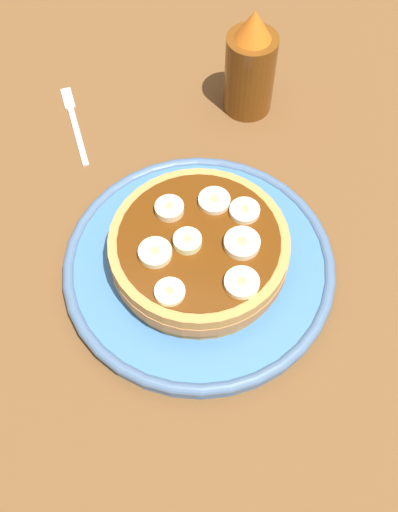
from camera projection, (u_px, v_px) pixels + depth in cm
name	position (u px, v px, depth cm)	size (l,w,h in cm)	color
ground_plane	(199.00, 278.00, 62.98)	(140.00, 140.00, 3.00)	brown
plate	(199.00, 266.00, 60.73)	(27.56, 27.56, 2.09)	#3F72B2
pancake_stack	(195.00, 250.00, 58.34)	(17.54, 17.69, 4.42)	#BA8441
banana_slice_0	(187.00, 241.00, 55.87)	(2.71, 2.71, 1.07)	#F0F3B3
banana_slice_1	(169.00, 209.00, 57.80)	(2.83, 2.83, 1.06)	#F7E7B3
banana_slice_2	(243.00, 240.00, 55.98)	(3.42, 3.42, 1.02)	#FEEBC3
banana_slice_3	(242.00, 283.00, 53.70)	(3.23, 3.23, 0.86)	#F4EDBD
banana_slice_4	(155.00, 253.00, 55.26)	(3.15, 3.15, 0.98)	#F3EEB9
banana_slice_5	(170.00, 292.00, 53.27)	(2.79, 2.79, 0.76)	#EBF2B3
banana_slice_6	(214.00, 201.00, 58.44)	(3.16, 3.16, 0.81)	#F8E2BB
banana_slice_7	(245.00, 211.00, 57.79)	(2.96, 2.96, 0.85)	#F7EAC3
fork	(74.00, 120.00, 72.28)	(6.88, 11.98, 0.50)	silver
syrup_bottle	(250.00, 67.00, 68.75)	(5.88, 5.88, 13.52)	brown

